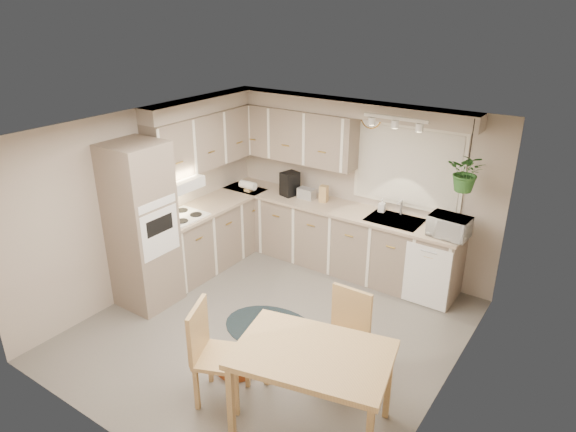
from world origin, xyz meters
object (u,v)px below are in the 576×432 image
at_px(pet_bed, 238,363).
at_px(microwave, 449,224).
at_px(dining_table, 312,391).
at_px(chair_back, 341,340).
at_px(chair_left, 221,355).
at_px(braided_rug, 270,328).

bearing_deg(pet_bed, microwave, 61.57).
distance_m(dining_table, chair_back, 0.71).
bearing_deg(dining_table, chair_left, -170.18).
relative_size(dining_table, microwave, 2.79).
distance_m(braided_rug, pet_bed, 0.78).
height_order(chair_back, pet_bed, chair_back).
distance_m(dining_table, braided_rug, 1.64).
bearing_deg(microwave, braided_rug, -127.73).
bearing_deg(braided_rug, dining_table, -40.17).
bearing_deg(pet_bed, dining_table, -13.39).
xyz_separation_m(dining_table, braided_rug, (-1.21, 1.02, -0.41)).
distance_m(chair_back, pet_bed, 1.16).
bearing_deg(braided_rug, microwave, 49.00).
bearing_deg(chair_left, microwave, 134.61).
bearing_deg(chair_left, chair_back, 113.22).
distance_m(chair_left, chair_back, 1.18).
relative_size(chair_left, microwave, 2.13).
xyz_separation_m(chair_left, chair_back, (0.81, 0.86, -0.02)).
relative_size(chair_back, pet_bed, 2.07).
bearing_deg(microwave, pet_bed, -115.16).
relative_size(dining_table, chair_back, 1.37).
bearing_deg(dining_table, microwave, 84.60).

